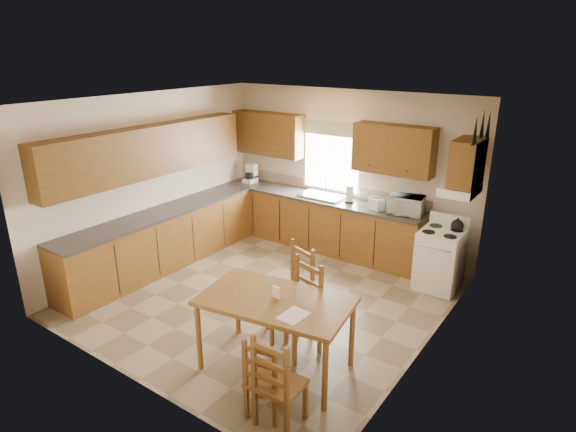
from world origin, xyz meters
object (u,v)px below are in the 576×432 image
Objects in this scene: chair_near_right at (280,379)px; chair_far_left at (289,291)px; microwave at (406,205)px; chair_near_left at (267,375)px; dining_table at (276,333)px; stove at (439,260)px; chair_far_right at (296,310)px.

chair_far_left reaches higher than chair_near_right.
microwave is 3.84m from chair_near_right.
chair_near_left is 0.78× the size of chair_far_left.
dining_table is at bearing -46.69° from chair_far_left.
chair_far_left is at bearing -117.09° from stove.
stove is at bearing -97.38° from chair_near_right.
microwave reaches higher than chair_near_left.
microwave reaches higher than chair_far_right.
chair_far_right reaches higher than dining_table.
microwave reaches higher than dining_table.
dining_table is 1.44× the size of chair_far_right.
chair_near_right is at bearing -93.11° from microwave.
dining_table is 1.63× the size of chair_near_right.
chair_far_left is at bearing 149.47° from chair_far_right.
chair_far_left is (-0.29, 0.67, 0.13)m from dining_table.
dining_table is 1.84× the size of chair_near_left.
chair_far_right is at bearing -82.94° from chair_near_left.
microwave is 3.81m from chair_near_left.
chair_far_left reaches higher than chair_far_right.
dining_table is at bearing -106.05° from stove.
stove is at bearing 87.11° from chair_far_right.
stove is 1.00× the size of chair_near_left.
stove is 2.45m from chair_far_left.
stove is 1.80× the size of microwave.
microwave is at bearing -98.68° from chair_near_left.
chair_far_right is at bearing -101.47° from microwave.
microwave is 0.56× the size of chair_near_left.
microwave is at bearing 156.78° from stove.
chair_far_left is at bearing 104.50° from dining_table.
chair_near_right is 0.88× the size of chair_far_left.
chair_far_left reaches higher than dining_table.
dining_table is (-0.14, -3.14, -0.64)m from microwave.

